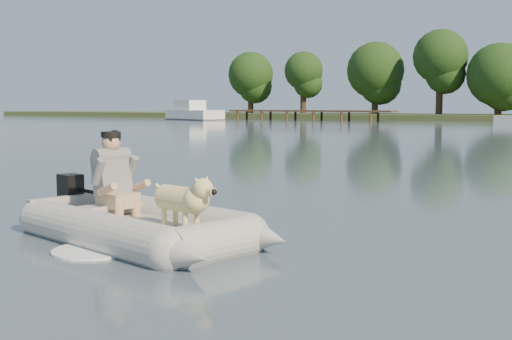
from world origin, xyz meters
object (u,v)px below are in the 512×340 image
Objects in this scene: dog at (180,203)px; cabin_cruiser at (194,110)px; man at (113,172)px; dock at (309,115)px; dinghy at (142,192)px.

cabin_cruiser is at bearing 139.32° from dog.
dog is 0.11× the size of cabin_cruiser.
cabin_cruiser reaches higher than man.
cabin_cruiser is (-36.08, 47.41, 0.30)m from man.
man is 0.13× the size of cabin_cruiser.
man is at bearing -32.97° from cabin_cruiser.
dock is 57.42m from dinghy.
man reaches higher than dog.
dock is 56.99m from man.
man reaches higher than dinghy.
dinghy reaches higher than dock.
dog is at bearing -63.29° from dock.
dock is 20.59× the size of dog.
dock is 2.29× the size of cabin_cruiser.
dinghy is 0.68m from man.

